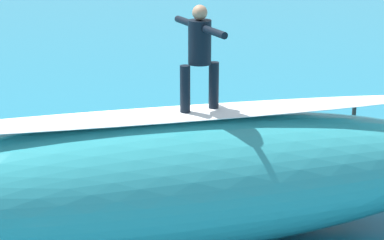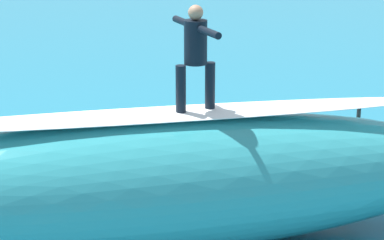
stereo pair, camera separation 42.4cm
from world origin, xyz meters
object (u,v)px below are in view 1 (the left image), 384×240
object	(u,v)px
surfer_riding	(200,50)
surfboard_paddling	(186,166)
surfer_paddling	(194,157)
buoy_marker	(352,145)
surfboard_riding	(199,113)

from	to	relation	value
surfer_riding	surfboard_paddling	world-z (taller)	surfer_riding
surfer_paddling	buoy_marker	xyz separation A→B (m)	(-2.88, 0.89, 0.16)
surfer_riding	buoy_marker	xyz separation A→B (m)	(-3.87, -1.95, -2.54)
surfer_riding	surfboard_riding	bearing A→B (deg)	-5.78
surfer_riding	surfboard_paddling	distance (m)	4.16
surfboard_riding	surfboard_paddling	world-z (taller)	surfboard_riding
surfboard_riding	buoy_marker	distance (m)	4.63
surfboard_riding	surfer_paddling	bearing A→B (deg)	-115.00
surfboard_riding	surfer_paddling	distance (m)	3.50
surfer_paddling	buoy_marker	distance (m)	3.01
buoy_marker	surfer_riding	bearing A→B (deg)	26.75
surfboard_paddling	surfboard_riding	bearing A→B (deg)	86.97
surfboard_paddling	buoy_marker	size ratio (longest dim) A/B	1.84
surfboard_riding	surfboard_paddling	size ratio (longest dim) A/B	0.85
surfer_riding	buoy_marker	size ratio (longest dim) A/B	1.12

